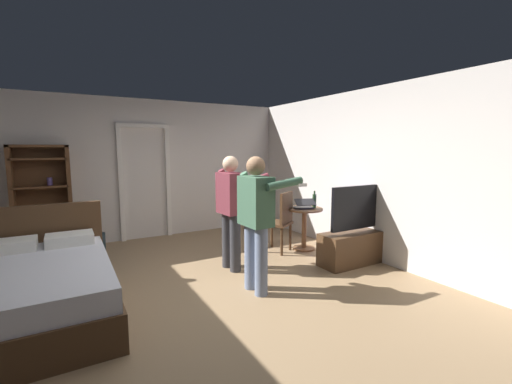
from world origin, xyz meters
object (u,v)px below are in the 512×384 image
object	(u,v)px
bookshelf	(42,196)
person_striped_shirt	(232,206)
bed	(40,289)
laptop	(304,206)
wooden_chair	(281,219)
side_table	(304,222)
bottle_on_table	(314,201)
suitcase_dark	(83,246)
tv_flatscreen	(358,241)
person_blue_shirt	(257,215)

from	to	relation	value
bookshelf	person_striped_shirt	xyz separation A→B (m)	(2.30, -2.13, -0.03)
bed	laptop	bearing A→B (deg)	7.77
bed	wooden_chair	bearing A→B (deg)	10.54
bookshelf	side_table	distance (m)	4.23
bottle_on_table	suitcase_dark	xyz separation A→B (m)	(-3.38, 1.53, -0.66)
side_table	person_striped_shirt	bearing A→B (deg)	-170.93
side_table	person_striped_shirt	world-z (taller)	person_striped_shirt
tv_flatscreen	suitcase_dark	bearing A→B (deg)	146.09
bookshelf	suitcase_dark	distance (m)	1.03
bed	tv_flatscreen	world-z (taller)	tv_flatscreen
bed	side_table	size ratio (longest dim) A/B	2.81
bookshelf	person_blue_shirt	size ratio (longest dim) A/B	1.09
side_table	laptop	bearing A→B (deg)	-139.58
person_blue_shirt	person_striped_shirt	xyz separation A→B (m)	(0.08, 0.82, -0.01)
bookshelf	side_table	xyz separation A→B (m)	(3.75, -1.90, -0.47)
wooden_chair	laptop	bearing A→B (deg)	-16.64
side_table	laptop	xyz separation A→B (m)	(-0.05, -0.04, 0.28)
laptop	bottle_on_table	size ratio (longest dim) A/B	1.46
laptop	person_striped_shirt	world-z (taller)	person_striped_shirt
wooden_chair	suitcase_dark	xyz separation A→B (m)	(-2.82, 1.38, -0.38)
suitcase_dark	bottle_on_table	bearing A→B (deg)	-7.18
laptop	suitcase_dark	world-z (taller)	laptop
bookshelf	person_blue_shirt	world-z (taller)	bookshelf
person_blue_shirt	bookshelf	bearing A→B (deg)	126.93
wooden_chair	bottle_on_table	bearing A→B (deg)	-15.17
bookshelf	laptop	size ratio (longest dim) A/B	4.11
person_striped_shirt	suitcase_dark	distance (m)	2.56
tv_flatscreen	person_blue_shirt	distance (m)	1.91
laptop	wooden_chair	world-z (taller)	wooden_chair
bookshelf	laptop	distance (m)	4.18
suitcase_dark	wooden_chair	bearing A→B (deg)	-8.87
tv_flatscreen	person_striped_shirt	bearing A→B (deg)	158.26
bed	person_blue_shirt	world-z (taller)	person_blue_shirt
suitcase_dark	bookshelf	bearing A→B (deg)	155.11
person_striped_shirt	wooden_chair	bearing A→B (deg)	16.42
side_table	person_striped_shirt	xyz separation A→B (m)	(-1.45, -0.23, 0.43)
tv_flatscreen	laptop	xyz separation A→B (m)	(-0.33, 0.88, 0.43)
person_striped_shirt	tv_flatscreen	bearing A→B (deg)	-21.74
bookshelf	person_blue_shirt	xyz separation A→B (m)	(2.22, -2.96, -0.02)
bookshelf	tv_flatscreen	bearing A→B (deg)	-35.02
bottle_on_table	person_striped_shirt	bearing A→B (deg)	-174.56
tv_flatscreen	laptop	size ratio (longest dim) A/B	2.97
bookshelf	wooden_chair	bearing A→B (deg)	-28.83
tv_flatscreen	laptop	distance (m)	1.04
person_striped_shirt	side_table	bearing A→B (deg)	9.07
laptop	bottle_on_table	world-z (taller)	bottle_on_table
bed	suitcase_dark	bearing A→B (deg)	77.01
bottle_on_table	suitcase_dark	world-z (taller)	bottle_on_table
side_table	person_blue_shirt	size ratio (longest dim) A/B	0.44
bookshelf	bed	bearing A→B (deg)	-88.91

